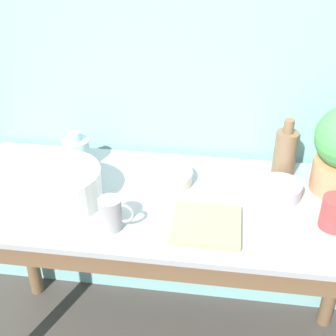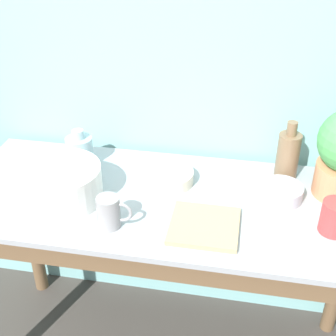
# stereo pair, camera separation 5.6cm
# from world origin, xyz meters

# --- Properties ---
(wall_back) EXTENTS (6.00, 0.05, 2.40)m
(wall_back) POSITION_xyz_m (0.00, 0.65, 1.20)
(wall_back) COLOR #7AB2B2
(wall_back) RESTS_ON ground_plane
(counter_table) EXTENTS (1.45, 0.60, 0.79)m
(counter_table) POSITION_xyz_m (0.00, 0.27, 0.64)
(counter_table) COLOR brown
(counter_table) RESTS_ON ground_plane
(bowl_wash_large) EXTENTS (0.28, 0.28, 0.12)m
(bowl_wash_large) POSITION_xyz_m (-0.35, 0.23, 0.85)
(bowl_wash_large) COLOR silver
(bowl_wash_large) RESTS_ON counter_table
(bottle_tall) EXTENTS (0.08, 0.08, 0.22)m
(bottle_tall) POSITION_xyz_m (0.39, 0.50, 0.89)
(bottle_tall) COLOR brown
(bottle_tall) RESTS_ON counter_table
(bottle_short) EXTENTS (0.10, 0.10, 0.15)m
(bottle_short) POSITION_xyz_m (-0.36, 0.45, 0.85)
(bottle_short) COLOR #93B2BC
(bottle_short) RESTS_ON counter_table
(mug_red) EXTENTS (0.13, 0.09, 0.10)m
(mug_red) POSITION_xyz_m (0.53, 0.22, 0.85)
(mug_red) COLOR #C63838
(mug_red) RESTS_ON counter_table
(mug_grey) EXTENTS (0.11, 0.07, 0.10)m
(mug_grey) POSITION_xyz_m (-0.15, 0.12, 0.85)
(mug_grey) COLOR gray
(mug_grey) RESTS_ON counter_table
(bowl_small_steel) EXTENTS (0.15, 0.15, 0.05)m
(bowl_small_steel) POSITION_xyz_m (0.37, 0.37, 0.82)
(bowl_small_steel) COLOR #A8A8B2
(bowl_small_steel) RESTS_ON counter_table
(bowl_small_cream) EXTENTS (0.18, 0.18, 0.04)m
(bowl_small_cream) POSITION_xyz_m (-0.02, 0.40, 0.82)
(bowl_small_cream) COLOR beige
(bowl_small_cream) RESTS_ON counter_table
(tray_board) EXTENTS (0.21, 0.21, 0.02)m
(tray_board) POSITION_xyz_m (0.14, 0.16, 0.80)
(tray_board) COLOR tan
(tray_board) RESTS_ON counter_table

